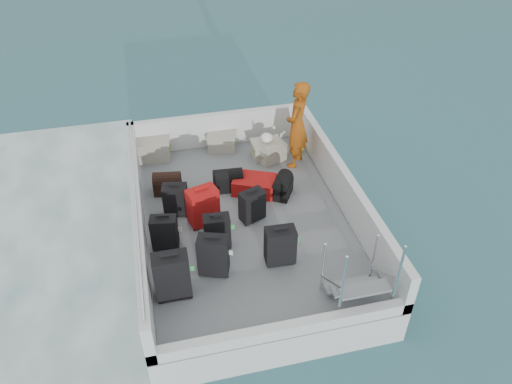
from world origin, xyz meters
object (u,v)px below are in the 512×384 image
suitcase_8 (254,185)px  crate_2 (266,150)px  suitcase_1 (165,233)px  suitcase_5 (203,207)px  suitcase_6 (280,246)px  suitcase_7 (252,206)px  suitcase_3 (213,256)px  crate_1 (222,143)px  crate_0 (153,150)px  suitcase_0 (172,277)px  suitcase_4 (217,232)px  passenger (297,125)px  crate_3 (271,153)px  suitcase_2 (176,200)px

suitcase_8 → crate_2: (0.49, 1.03, 0.02)m
suitcase_1 → suitcase_5: bearing=45.2°
suitcase_6 → suitcase_7: bearing=102.8°
suitcase_3 → suitcase_6: size_ratio=1.08×
suitcase_8 → crate_1: bearing=36.2°
crate_0 → suitcase_1: bearing=-89.9°
suitcase_0 → suitcase_5: 1.61m
suitcase_5 → suitcase_8: size_ratio=0.91×
suitcase_8 → crate_1: crate_1 is taller
suitcase_1 → crate_2: suitcase_1 is taller
suitcase_7 → crate_2: suitcase_7 is taller
suitcase_3 → suitcase_4: 0.55m
suitcase_1 → passenger: (2.66, 1.80, 0.55)m
suitcase_1 → crate_0: 2.62m
suitcase_4 → crate_1: 2.84m
suitcase_1 → suitcase_3: bearing=-36.5°
suitcase_4 → crate_3: suitcase_4 is taller
suitcase_7 → suitcase_6: bearing=-101.3°
suitcase_3 → passenger: passenger is taller
suitcase_4 → suitcase_8: suitcase_4 is taller
suitcase_1 → passenger: 3.26m
suitcase_5 → crate_1: bearing=55.4°
suitcase_1 → suitcase_3: size_ratio=0.90×
suitcase_7 → suitcase_8: 0.78m
crate_2 → suitcase_5: bearing=-132.1°
suitcase_3 → suitcase_7: suitcase_3 is taller
suitcase_2 → suitcase_1: bearing=-96.2°
suitcase_6 → crate_2: bearing=82.4°
crate_2 → suitcase_1: bearing=-135.5°
passenger → suitcase_0: bearing=-8.9°
suitcase_8 → crate_2: bearing=-0.9°
suitcase_3 → crate_1: suitcase_3 is taller
suitcase_7 → crate_2: size_ratio=1.04×
suitcase_4 → crate_2: size_ratio=1.10×
suitcase_0 → suitcase_5: suitcase_0 is taller
suitcase_4 → suitcase_5: (-0.13, 0.63, 0.03)m
suitcase_0 → suitcase_3: 0.70m
suitcase_5 → crate_2: size_ratio=1.23×
crate_2 → passenger: (0.49, -0.33, 0.69)m
suitcase_6 → suitcase_7: suitcase_6 is taller
suitcase_4 → crate_0: bearing=109.7°
suitcase_2 → suitcase_3: size_ratio=0.87×
crate_0 → crate_3: crate_0 is taller
suitcase_7 → crate_2: (0.70, 1.77, -0.12)m
suitcase_8 → passenger: 1.40m
suitcase_0 → suitcase_7: 1.99m
suitcase_4 → crate_0: 2.89m
suitcase_5 → passenger: passenger is taller
suitcase_7 → suitcase_5: bearing=150.6°
crate_2 → crate_3: (0.07, -0.11, -0.01)m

